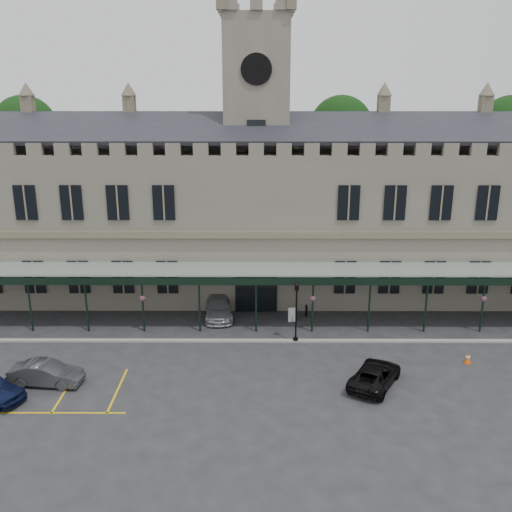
{
  "coord_description": "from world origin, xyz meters",
  "views": [
    {
      "loc": [
        0.12,
        -30.27,
        17.02
      ],
      "look_at": [
        0.0,
        6.0,
        6.0
      ],
      "focal_mm": 40.0,
      "sensor_mm": 36.0,
      "label": 1
    }
  ],
  "objects_px": {
    "car_left_b": "(46,373)",
    "car_van": "(375,375)",
    "clock_tower": "(256,134)",
    "sign_board": "(292,315)",
    "traffic_cone": "(468,358)",
    "station_building": "(256,216)",
    "lamp_post_mid": "(296,306)",
    "car_taxi": "(218,307)"
  },
  "relations": [
    {
      "from": "car_left_b",
      "to": "car_van",
      "type": "xyz_separation_m",
      "value": [
        19.32,
        -0.0,
        -0.06
      ]
    },
    {
      "from": "car_left_b",
      "to": "clock_tower",
      "type": "bearing_deg",
      "value": -31.34
    },
    {
      "from": "car_left_b",
      "to": "sign_board",
      "type": "bearing_deg",
      "value": -52.65
    },
    {
      "from": "clock_tower",
      "to": "traffic_cone",
      "type": "bearing_deg",
      "value": -45.34
    },
    {
      "from": "car_left_b",
      "to": "car_van",
      "type": "height_order",
      "value": "car_left_b"
    },
    {
      "from": "traffic_cone",
      "to": "car_van",
      "type": "bearing_deg",
      "value": -157.02
    },
    {
      "from": "sign_board",
      "to": "car_left_b",
      "type": "height_order",
      "value": "car_left_b"
    },
    {
      "from": "station_building",
      "to": "lamp_post_mid",
      "type": "distance_m",
      "value": 11.44
    },
    {
      "from": "clock_tower",
      "to": "lamp_post_mid",
      "type": "bearing_deg",
      "value": -75.49
    },
    {
      "from": "station_building",
      "to": "car_van",
      "type": "distance_m",
      "value": 18.62
    },
    {
      "from": "car_van",
      "to": "station_building",
      "type": "bearing_deg",
      "value": -36.96
    },
    {
      "from": "sign_board",
      "to": "car_van",
      "type": "height_order",
      "value": "car_van"
    },
    {
      "from": "car_taxi",
      "to": "sign_board",
      "type": "bearing_deg",
      "value": -16.22
    },
    {
      "from": "clock_tower",
      "to": "lamp_post_mid",
      "type": "distance_m",
      "value": 15.09
    },
    {
      "from": "lamp_post_mid",
      "to": "traffic_cone",
      "type": "xyz_separation_m",
      "value": [
        10.72,
        -3.08,
        -2.32
      ]
    },
    {
      "from": "station_building",
      "to": "traffic_cone",
      "type": "xyz_separation_m",
      "value": [
        13.44,
        -13.51,
        -6.14
      ]
    },
    {
      "from": "station_building",
      "to": "sign_board",
      "type": "relative_size",
      "value": 53.79
    },
    {
      "from": "lamp_post_mid",
      "to": "sign_board",
      "type": "distance_m",
      "value": 4.04
    },
    {
      "from": "car_left_b",
      "to": "car_taxi",
      "type": "bearing_deg",
      "value": -36.75
    },
    {
      "from": "car_left_b",
      "to": "lamp_post_mid",
      "type": "bearing_deg",
      "value": -63.19
    },
    {
      "from": "clock_tower",
      "to": "car_left_b",
      "type": "xyz_separation_m",
      "value": [
        -12.32,
        -16.32,
        -12.41
      ]
    },
    {
      "from": "clock_tower",
      "to": "traffic_cone",
      "type": "distance_m",
      "value": 23.0
    },
    {
      "from": "car_van",
      "to": "lamp_post_mid",
      "type": "bearing_deg",
      "value": -23.93
    },
    {
      "from": "sign_board",
      "to": "car_taxi",
      "type": "height_order",
      "value": "car_taxi"
    },
    {
      "from": "traffic_cone",
      "to": "car_left_b",
      "type": "distance_m",
      "value": 25.9
    },
    {
      "from": "traffic_cone",
      "to": "car_van",
      "type": "relative_size",
      "value": 0.14
    },
    {
      "from": "clock_tower",
      "to": "car_left_b",
      "type": "distance_m",
      "value": 23.92
    },
    {
      "from": "station_building",
      "to": "clock_tower",
      "type": "height_order",
      "value": "clock_tower"
    },
    {
      "from": "lamp_post_mid",
      "to": "car_van",
      "type": "relative_size",
      "value": 0.97
    },
    {
      "from": "station_building",
      "to": "car_left_b",
      "type": "distance_m",
      "value": 21.18
    },
    {
      "from": "sign_board",
      "to": "car_left_b",
      "type": "xyz_separation_m",
      "value": [
        -15.02,
        -9.26,
        0.16
      ]
    },
    {
      "from": "traffic_cone",
      "to": "sign_board",
      "type": "bearing_deg",
      "value": 148.67
    },
    {
      "from": "sign_board",
      "to": "clock_tower",
      "type": "bearing_deg",
      "value": 100.86
    },
    {
      "from": "lamp_post_mid",
      "to": "traffic_cone",
      "type": "bearing_deg",
      "value": -16.06
    },
    {
      "from": "traffic_cone",
      "to": "car_van",
      "type": "xyz_separation_m",
      "value": [
        -6.44,
        -2.73,
        0.31
      ]
    },
    {
      "from": "lamp_post_mid",
      "to": "car_taxi",
      "type": "relative_size",
      "value": 0.9
    },
    {
      "from": "sign_board",
      "to": "lamp_post_mid",
      "type": "bearing_deg",
      "value": -99.73
    },
    {
      "from": "traffic_cone",
      "to": "car_taxi",
      "type": "relative_size",
      "value": 0.13
    },
    {
      "from": "lamp_post_mid",
      "to": "sign_board",
      "type": "xyz_separation_m",
      "value": [
        -0.02,
        3.45,
        -2.1
      ]
    },
    {
      "from": "car_taxi",
      "to": "car_van",
      "type": "xyz_separation_m",
      "value": [
        9.87,
        -10.33,
        -0.08
      ]
    },
    {
      "from": "lamp_post_mid",
      "to": "car_left_b",
      "type": "xyz_separation_m",
      "value": [
        -15.04,
        -5.81,
        -1.94
      ]
    },
    {
      "from": "station_building",
      "to": "car_left_b",
      "type": "relative_size",
      "value": 14.13
    }
  ]
}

